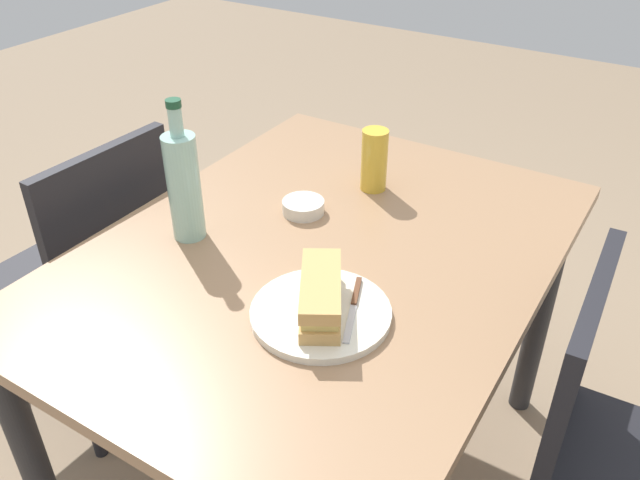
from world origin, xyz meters
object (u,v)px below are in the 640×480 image
object	(u,v)px
chair_far	(611,458)
water_bottle	(184,185)
beer_glass	(374,160)
olive_bowl	(303,207)
plate_near	(321,313)
baguette_sandwich_near	(321,295)
dining_table	(320,288)
chair_near	(98,268)
knife_near	(354,305)

from	to	relation	value
chair_far	water_bottle	distance (m)	0.98
beer_glass	olive_bowl	world-z (taller)	beer_glass
water_bottle	beer_glass	xyz separation A→B (m)	(-0.39, 0.23, -0.05)
plate_near	baguette_sandwich_near	size ratio (longest dim) A/B	1.28
dining_table	chair_far	distance (m)	0.65
chair_near	baguette_sandwich_near	world-z (taller)	chair_near
plate_near	olive_bowl	size ratio (longest dim) A/B	2.68
knife_near	water_bottle	distance (m)	0.44
water_bottle	beer_glass	distance (m)	0.46
plate_near	olive_bowl	distance (m)	0.37
chair_far	knife_near	distance (m)	0.56
chair_far	water_bottle	size ratio (longest dim) A/B	2.79
chair_far	chair_near	world-z (taller)	same
water_bottle	plate_near	bearing A→B (deg)	77.90
plate_near	knife_near	bearing A→B (deg)	131.33
chair_near	knife_near	xyz separation A→B (m)	(0.06, 0.80, 0.26)
water_bottle	olive_bowl	size ratio (longest dim) A/B	3.21
plate_near	olive_bowl	xyz separation A→B (m)	(-0.29, -0.22, 0.01)
dining_table	knife_near	xyz separation A→B (m)	(0.15, 0.16, 0.12)
plate_near	water_bottle	bearing A→B (deg)	-102.10
dining_table	olive_bowl	xyz separation A→B (m)	(-0.10, -0.11, 0.12)
baguette_sandwich_near	knife_near	size ratio (longest dim) A/B	1.17
chair_near	olive_bowl	world-z (taller)	chair_near
chair_near	baguette_sandwich_near	bearing A→B (deg)	82.23
knife_near	plate_near	bearing A→B (deg)	-48.67
plate_near	baguette_sandwich_near	distance (m)	0.04
beer_glass	chair_far	bearing A→B (deg)	66.34
beer_glass	water_bottle	bearing A→B (deg)	-30.96
dining_table	chair_near	distance (m)	0.66
chair_far	chair_near	size ratio (longest dim) A/B	1.00
plate_near	chair_far	bearing A→B (deg)	109.32
chair_far	water_bottle	bearing A→B (deg)	-83.61
knife_near	water_bottle	bearing A→B (deg)	-95.60
chair_near	beer_glass	size ratio (longest dim) A/B	5.67
chair_near	water_bottle	size ratio (longest dim) A/B	2.79
chair_far	baguette_sandwich_near	world-z (taller)	chair_far
baguette_sandwich_near	beer_glass	bearing A→B (deg)	-162.99
water_bottle	baguette_sandwich_near	bearing A→B (deg)	77.90
knife_near	dining_table	bearing A→B (deg)	-132.03
chair_near	water_bottle	xyz separation A→B (m)	(0.02, 0.37, 0.36)
dining_table	knife_near	distance (m)	0.25
knife_near	water_bottle	size ratio (longest dim) A/B	0.56
chair_far	plate_near	xyz separation A→B (m)	(0.18, -0.52, 0.25)
plate_near	baguette_sandwich_near	world-z (taller)	baguette_sandwich_near
knife_near	chair_near	bearing A→B (deg)	-94.51
baguette_sandwich_near	chair_far	bearing A→B (deg)	109.32
baguette_sandwich_near	water_bottle	world-z (taller)	water_bottle
plate_near	water_bottle	xyz separation A→B (m)	(-0.08, -0.38, 0.12)
plate_near	olive_bowl	world-z (taller)	olive_bowl
chair_near	water_bottle	distance (m)	0.52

